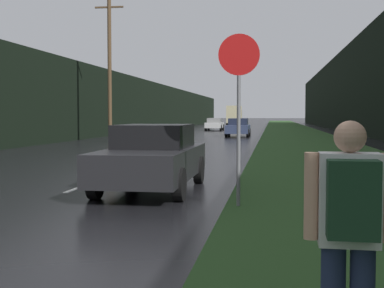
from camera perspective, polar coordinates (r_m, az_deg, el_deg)
grass_verge at (r=40.26m, az=11.60°, el=0.64°), size 6.00×240.00×0.02m
lane_stripe_c at (r=13.45m, az=-10.97°, el=-4.20°), size 0.12×3.00×0.01m
lane_stripe_d at (r=20.15m, az=-4.30°, el=-1.74°), size 0.12×3.00×0.01m
treeline_far_side at (r=52.12m, az=-7.14°, el=4.17°), size 2.00×140.00×5.39m
treeline_near_side at (r=50.89m, az=17.85°, el=5.84°), size 2.00×140.00×8.52m
utility_pole_far at (r=33.83m, az=-8.78°, el=7.91°), size 1.80×0.24×8.85m
stop_sign at (r=9.85m, az=5.01°, el=4.80°), size 0.76×0.07×3.18m
hitchhiker_with_backpack at (r=3.64m, az=16.43°, el=-8.78°), size 0.58×0.41×1.67m
car_passing_near at (r=12.10m, az=-4.20°, el=-1.42°), size 1.92×4.59×1.48m
car_passing_far at (r=42.26m, az=4.94°, el=1.77°), size 1.84×4.58×1.44m
car_oncoming at (r=58.74m, az=2.42°, el=2.13°), size 1.82×4.33×1.37m
delivery_truck at (r=89.82m, az=4.56°, el=3.10°), size 2.37×7.48×3.23m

